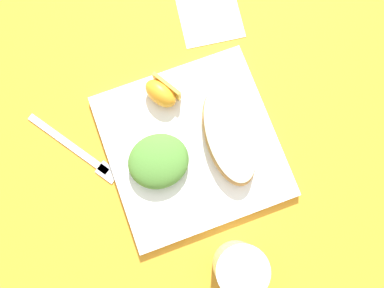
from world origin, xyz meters
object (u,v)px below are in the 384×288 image
Objects in this scene: metal_fork at (80,152)px; drinking_clear_cup at (238,268)px; paper_napkin at (210,15)px; orange_wedge_front at (161,93)px; white_plate at (192,146)px; cheesy_pizza_bread at (229,136)px; green_salad_pile at (159,161)px.

metal_fork is 1.68× the size of drinking_clear_cup.
orange_wedge_front is at bearing 42.14° from paper_napkin.
orange_wedge_front reaches higher than white_plate.
metal_fork is at bearing 13.96° from orange_wedge_front.
drinking_clear_cup is (0.06, 0.20, 0.01)m from cheesy_pizza_bread.
cheesy_pizza_bread is at bearing 164.82° from metal_fork.
orange_wedge_front is 0.71× the size of drinking_clear_cup.
white_plate is at bearing 162.74° from metal_fork.
white_plate is 0.25m from paper_napkin.
orange_wedge_front is 0.64× the size of paper_napkin.
paper_napkin is (-0.11, -0.22, -0.01)m from white_plate.
orange_wedge_front is (0.08, -0.11, 0.00)m from cheesy_pizza_bread.
cheesy_pizza_bread is 0.21m from drinking_clear_cup.
white_plate reaches higher than metal_fork.
orange_wedge_front is at bearing -79.29° from white_plate.
cheesy_pizza_bread is 0.13m from orange_wedge_front.
white_plate is at bearing 100.71° from orange_wedge_front.
paper_napkin is (-0.18, -0.23, -0.03)m from green_salad_pile.
cheesy_pizza_bread is 2.52× the size of orange_wedge_front.
paper_napkin is (-0.05, -0.23, -0.03)m from cheesy_pizza_bread.
green_salad_pile is at bearing 52.42° from paper_napkin.
green_salad_pile reaches higher than cheesy_pizza_bread.
cheesy_pizza_bread is at bearing 171.23° from white_plate.
drinking_clear_cup is at bearing 74.60° from paper_napkin.
green_salad_pile is 0.14m from metal_fork.
drinking_clear_cup reaches higher than metal_fork.
metal_fork is 0.32m from drinking_clear_cup.
white_plate is at bearing 62.31° from paper_napkin.
cheesy_pizza_bread reaches higher than white_plate.
paper_napkin is at bearing -127.58° from green_salad_pile.
metal_fork is at bearing -55.61° from drinking_clear_cup.
drinking_clear_cup is at bearing 89.28° from white_plate.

